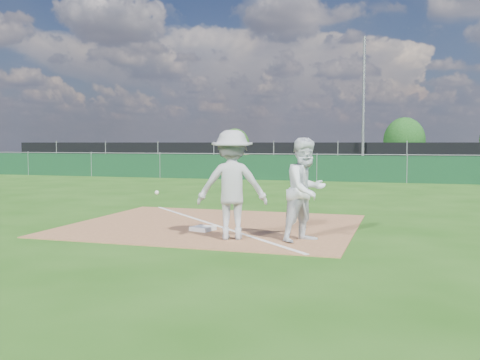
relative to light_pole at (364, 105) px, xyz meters
name	(u,v)px	position (x,y,z in m)	size (l,w,h in m)	color
ground	(296,190)	(-1.50, -12.70, -4.00)	(90.00, 90.00, 0.00)	#1F4E10
infield_dirt	(214,225)	(-1.50, -21.70, -3.99)	(6.00, 5.00, 0.02)	#955F3B
foul_line	(214,225)	(-1.50, -21.70, -3.98)	(0.08, 7.00, 0.01)	white
green_fence	(317,168)	(-1.50, -7.70, -3.40)	(44.00, 0.05, 1.20)	#0E351C
dirt_mound	(237,164)	(-6.50, -4.20, -3.42)	(3.38, 2.60, 1.17)	#A0794D
black_fence	(338,157)	(-1.50, 0.30, -3.10)	(46.00, 0.04, 1.80)	black
parking_lot	(346,168)	(-1.50, 5.30, -4.00)	(46.00, 9.00, 0.01)	black
light_pole	(364,105)	(0.00, 0.00, 0.00)	(0.16, 0.16, 8.00)	slate
first_base	(203,228)	(-1.45, -22.47, -3.94)	(0.40, 0.40, 0.08)	white
play_at_first	(232,185)	(-0.59, -23.19, -2.98)	(2.21, 1.07, 1.99)	#BBBBBE
runner	(306,190)	(0.73, -22.96, -3.06)	(0.91, 0.71, 1.87)	white
car_left	(277,156)	(-6.25, 4.32, -3.17)	(1.94, 4.83, 1.64)	#B0B3B8
car_mid	(346,156)	(-1.49, 4.77, -3.16)	(1.77, 5.07, 1.67)	black
car_right	(395,158)	(1.78, 4.87, -3.27)	(2.01, 4.95, 1.44)	black
tree_left	(235,146)	(-11.56, 11.22, -2.46)	(2.53, 2.53, 3.00)	#382316
tree_mid	(404,141)	(2.31, 11.04, -2.07)	(3.16, 3.16, 3.75)	#382316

